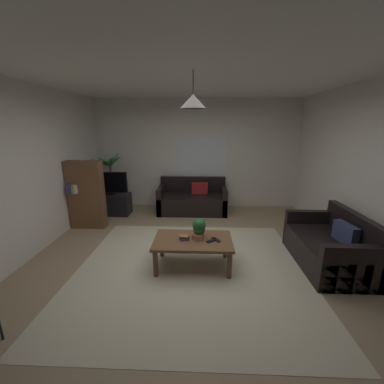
# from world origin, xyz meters

# --- Properties ---
(floor) EXTENTS (5.14, 5.66, 0.02)m
(floor) POSITION_xyz_m (0.00, 0.00, -0.01)
(floor) COLOR #9E8466
(floor) RESTS_ON ground
(rug) EXTENTS (3.34, 3.11, 0.01)m
(rug) POSITION_xyz_m (0.00, -0.20, 0.00)
(rug) COLOR beige
(rug) RESTS_ON ground
(wall_back) EXTENTS (5.26, 0.06, 2.72)m
(wall_back) POSITION_xyz_m (0.00, 2.86, 1.36)
(wall_back) COLOR silver
(wall_back) RESTS_ON ground
(wall_left) EXTENTS (0.06, 5.66, 2.72)m
(wall_left) POSITION_xyz_m (-2.60, 0.00, 1.36)
(wall_left) COLOR silver
(wall_left) RESTS_ON ground
(wall_right) EXTENTS (0.06, 5.66, 2.72)m
(wall_right) POSITION_xyz_m (2.60, 0.00, 1.36)
(wall_right) COLOR silver
(wall_right) RESTS_ON ground
(ceiling) EXTENTS (5.14, 5.66, 0.02)m
(ceiling) POSITION_xyz_m (0.00, 0.00, 2.73)
(ceiling) COLOR white
(window_pane) EXTENTS (1.28, 0.01, 1.10)m
(window_pane) POSITION_xyz_m (0.14, 2.83, 1.25)
(window_pane) COLOR white
(couch_under_window) EXTENTS (1.65, 0.84, 0.82)m
(couch_under_window) POSITION_xyz_m (-0.07, 2.35, 0.27)
(couch_under_window) COLOR black
(couch_under_window) RESTS_ON ground
(couch_right_side) EXTENTS (0.84, 1.40, 0.82)m
(couch_right_side) POSITION_xyz_m (2.09, 0.02, 0.28)
(couch_right_side) COLOR black
(couch_right_side) RESTS_ON ground
(coffee_table) EXTENTS (1.15, 0.68, 0.44)m
(coffee_table) POSITION_xyz_m (0.03, -0.12, 0.38)
(coffee_table) COLOR brown
(coffee_table) RESTS_ON ground
(book_on_table_0) EXTENTS (0.14, 0.13, 0.02)m
(book_on_table_0) POSITION_xyz_m (-0.09, -0.12, 0.45)
(book_on_table_0) COLOR #72387F
(book_on_table_0) RESTS_ON coffee_table
(book_on_table_1) EXTENTS (0.15, 0.10, 0.02)m
(book_on_table_1) POSITION_xyz_m (-0.09, -0.12, 0.47)
(book_on_table_1) COLOR black
(book_on_table_1) RESTS_ON coffee_table
(book_on_table_2) EXTENTS (0.15, 0.12, 0.02)m
(book_on_table_2) POSITION_xyz_m (-0.10, -0.12, 0.49)
(book_on_table_2) COLOR #99663F
(book_on_table_2) RESTS_ON coffee_table
(remote_on_table_0) EXTENTS (0.14, 0.16, 0.02)m
(remote_on_table_0) POSITION_xyz_m (0.37, -0.13, 0.45)
(remote_on_table_0) COLOR black
(remote_on_table_0) RESTS_ON coffee_table
(remote_on_table_1) EXTENTS (0.16, 0.14, 0.02)m
(remote_on_table_1) POSITION_xyz_m (0.30, -0.17, 0.45)
(remote_on_table_1) COLOR black
(remote_on_table_1) RESTS_ON coffee_table
(potted_plant_on_table) EXTENTS (0.21, 0.21, 0.31)m
(potted_plant_on_table) POSITION_xyz_m (0.12, -0.07, 0.60)
(potted_plant_on_table) COLOR #B77051
(potted_plant_on_table) RESTS_ON coffee_table
(tv_stand) EXTENTS (0.90, 0.44, 0.50)m
(tv_stand) POSITION_xyz_m (-2.02, 2.08, 0.25)
(tv_stand) COLOR black
(tv_stand) RESTS_ON ground
(tv) EXTENTS (0.87, 0.16, 0.54)m
(tv) POSITION_xyz_m (-2.02, 2.06, 0.78)
(tv) COLOR black
(tv) RESTS_ON tv_stand
(potted_palm_corner) EXTENTS (0.79, 0.82, 1.48)m
(potted_palm_corner) POSITION_xyz_m (-2.16, 2.57, 0.69)
(potted_palm_corner) COLOR #B77051
(potted_palm_corner) RESTS_ON ground
(bookshelf_corner) EXTENTS (0.70, 0.31, 1.40)m
(bookshelf_corner) POSITION_xyz_m (-2.20, 1.28, 0.70)
(bookshelf_corner) COLOR brown
(bookshelf_corner) RESTS_ON ground
(pendant_lamp) EXTENTS (0.34, 0.34, 0.46)m
(pendant_lamp) POSITION_xyz_m (0.03, -0.12, 2.35)
(pendant_lamp) COLOR black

